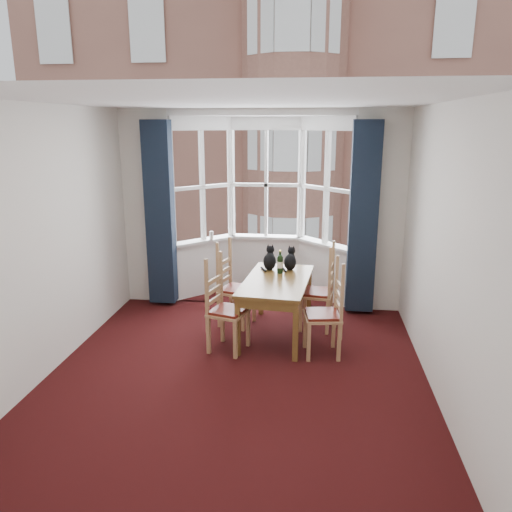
% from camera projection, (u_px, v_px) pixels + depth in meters
% --- Properties ---
extents(floor, '(4.50, 4.50, 0.00)m').
position_uv_depth(floor, '(236.00, 377.00, 5.28)').
color(floor, black).
rests_on(floor, ground).
extents(ceiling, '(4.50, 4.50, 0.00)m').
position_uv_depth(ceiling, '(233.00, 100.00, 4.56)').
color(ceiling, white).
rests_on(ceiling, floor).
extents(wall_left, '(0.00, 4.50, 4.50)m').
position_uv_depth(wall_left, '(44.00, 243.00, 5.15)').
color(wall_left, silver).
rests_on(wall_left, floor).
extents(wall_right, '(0.00, 4.50, 4.50)m').
position_uv_depth(wall_right, '(445.00, 255.00, 4.68)').
color(wall_right, silver).
rests_on(wall_right, floor).
extents(wall_near, '(4.00, 0.00, 4.00)m').
position_uv_depth(wall_near, '(169.00, 346.00, 2.76)').
color(wall_near, silver).
rests_on(wall_near, floor).
extents(wall_back_pier_left, '(0.70, 0.12, 2.80)m').
position_uv_depth(wall_back_pier_left, '(148.00, 208.00, 7.27)').
color(wall_back_pier_left, silver).
rests_on(wall_back_pier_left, floor).
extents(wall_back_pier_right, '(0.70, 0.12, 2.80)m').
position_uv_depth(wall_back_pier_right, '(379.00, 213.00, 6.88)').
color(wall_back_pier_right, silver).
rests_on(wall_back_pier_right, floor).
extents(bay_window, '(2.76, 0.94, 2.80)m').
position_uv_depth(bay_window, '(264.00, 205.00, 7.56)').
color(bay_window, white).
rests_on(bay_window, floor).
extents(curtain_left, '(0.38, 0.22, 2.60)m').
position_uv_depth(curtain_left, '(160.00, 214.00, 7.08)').
color(curtain_left, '#162132').
rests_on(curtain_left, floor).
extents(curtain_right, '(0.38, 0.22, 2.60)m').
position_uv_depth(curtain_right, '(363.00, 219.00, 6.75)').
color(curtain_right, '#162132').
rests_on(curtain_right, floor).
extents(dining_table, '(0.89, 1.49, 0.74)m').
position_uv_depth(dining_table, '(277.00, 286.00, 6.17)').
color(dining_table, brown).
rests_on(dining_table, floor).
extents(chair_left_near, '(0.50, 0.51, 0.92)m').
position_uv_depth(chair_left_near, '(221.00, 311.00, 5.83)').
color(chair_left_near, tan).
rests_on(chair_left_near, floor).
extents(chair_left_far, '(0.50, 0.51, 0.92)m').
position_uv_depth(chair_left_far, '(231.00, 290.00, 6.59)').
color(chair_left_far, tan).
rests_on(chair_left_far, floor).
extents(chair_right_near, '(0.46, 0.47, 0.92)m').
position_uv_depth(chair_right_near, '(330.00, 316.00, 5.68)').
color(chair_right_near, tan).
rests_on(chair_right_near, floor).
extents(chair_right_far, '(0.45, 0.47, 0.92)m').
position_uv_depth(chair_right_far, '(323.00, 294.00, 6.41)').
color(chair_right_far, tan).
rests_on(chair_right_far, floor).
extents(cat_left, '(0.17, 0.25, 0.33)m').
position_uv_depth(cat_left, '(270.00, 260.00, 6.54)').
color(cat_left, black).
rests_on(cat_left, dining_table).
extents(cat_right, '(0.19, 0.25, 0.32)m').
position_uv_depth(cat_right, '(290.00, 261.00, 6.53)').
color(cat_right, black).
rests_on(cat_right, dining_table).
extents(wine_bottle, '(0.08, 0.08, 0.30)m').
position_uv_depth(wine_bottle, '(280.00, 263.00, 6.37)').
color(wine_bottle, black).
rests_on(wine_bottle, dining_table).
extents(candle_tall, '(0.06, 0.06, 0.13)m').
position_uv_depth(candle_tall, '(211.00, 236.00, 7.63)').
color(candle_tall, white).
rests_on(candle_tall, bay_window).
extents(street, '(80.00, 80.00, 0.00)m').
position_uv_depth(street, '(305.00, 241.00, 37.76)').
color(street, '#333335').
rests_on(street, ground).
extents(tenement_building, '(18.40, 7.80, 15.20)m').
position_uv_depth(tenement_building, '(297.00, 152.00, 18.31)').
color(tenement_building, '#99604F').
rests_on(tenement_building, street).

